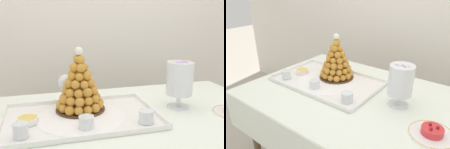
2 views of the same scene
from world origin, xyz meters
The scene contains 10 objects.
backdrop_wall centered at (0.00, 0.89, 1.25)m, with size 4.80×0.10×2.50m, color silver.
buffet_table centered at (0.00, 0.00, 0.65)m, with size 1.38×0.91×0.74m.
serving_tray centered at (-0.27, 0.03, 0.74)m, with size 0.68×0.44×0.02m.
croquembouche centered at (-0.26, 0.12, 0.86)m, with size 0.23×0.23×0.30m.
dessert_cup_left centered at (-0.52, -0.11, 0.77)m, with size 0.06×0.06×0.06m.
dessert_cup_mid_left centered at (-0.27, -0.09, 0.77)m, with size 0.06×0.06×0.05m.
dessert_cup_centre centered at (-0.01, -0.11, 0.77)m, with size 0.06×0.06×0.05m.
creme_brulee_ramekin centered at (-0.50, 0.02, 0.76)m, with size 0.09×0.09×0.03m.
macaron_goblet centered at (0.22, 0.04, 0.88)m, with size 0.13×0.13×0.25m.
wine_glass centered at (-0.31, 0.23, 0.85)m, with size 0.08×0.08×0.16m.
Camera 1 is at (-0.43, -1.06, 1.20)m, focal length 41.90 mm.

